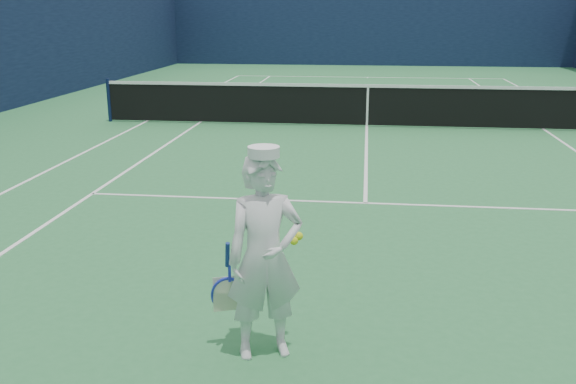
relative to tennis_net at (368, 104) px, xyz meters
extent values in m
plane|color=#2B723D|center=(0.00, 0.00, -0.55)|extent=(80.00, 80.00, 0.00)
cube|color=white|center=(0.00, 11.88, -0.55)|extent=(11.03, 0.06, 0.01)
cube|color=white|center=(-5.49, 0.00, -0.55)|extent=(0.06, 23.83, 0.01)
cube|color=white|center=(-4.12, 0.00, -0.55)|extent=(0.06, 23.77, 0.01)
cube|color=white|center=(4.12, 0.00, -0.55)|extent=(0.06, 23.77, 0.01)
cube|color=white|center=(0.00, 6.40, -0.55)|extent=(8.23, 0.06, 0.01)
cube|color=white|center=(0.00, -6.40, -0.55)|extent=(8.23, 0.06, 0.01)
cube|color=white|center=(0.00, 0.00, -0.55)|extent=(0.06, 12.80, 0.01)
cube|color=white|center=(0.00, 11.73, -0.55)|extent=(0.06, 0.30, 0.01)
cube|color=#0F1A38|center=(0.00, 18.00, 1.45)|extent=(20.12, 0.12, 4.00)
cylinder|color=#141E4C|center=(-6.40, 0.00, -0.02)|extent=(0.09, 0.09, 1.07)
cube|color=black|center=(0.00, 0.00, -0.05)|extent=(12.79, 0.02, 0.92)
cube|color=white|center=(0.00, 0.00, 0.42)|extent=(12.79, 0.04, 0.07)
cube|color=white|center=(0.00, 0.00, -0.08)|extent=(0.05, 0.03, 0.94)
imported|color=white|center=(-0.78, -10.71, 0.27)|extent=(0.70, 0.58, 1.65)
cylinder|color=white|center=(-0.78, -10.71, 1.11)|extent=(0.24, 0.24, 0.08)
cube|color=white|center=(-0.83, -10.59, 1.08)|extent=(0.20, 0.16, 0.02)
cylinder|color=navy|center=(-1.07, -10.74, 0.29)|extent=(0.06, 0.10, 0.22)
cube|color=#202CB0|center=(-1.07, -10.68, 0.11)|extent=(0.03, 0.03, 0.14)
torus|color=#202CB0|center=(-1.11, -10.62, -0.09)|extent=(0.31, 0.20, 0.29)
cube|color=beige|center=(-1.11, -10.62, -0.09)|extent=(0.21, 0.08, 0.30)
sphere|color=yellow|center=(-0.57, -10.53, 0.35)|extent=(0.07, 0.07, 0.07)
sphere|color=yellow|center=(-0.54, -10.49, 0.38)|extent=(0.07, 0.07, 0.07)
camera|label=1|loc=(-0.04, -15.31, 2.12)|focal=40.00mm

